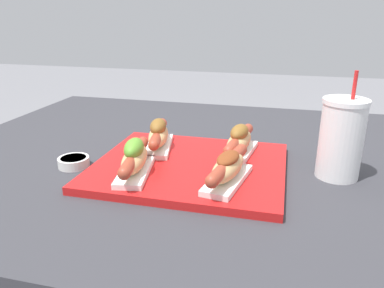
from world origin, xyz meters
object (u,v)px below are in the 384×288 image
Objects in this scene: serving_tray at (190,166)px; hot_dog_1 at (228,168)px; hot_dog_2 at (158,135)px; sauce_bowl at (74,161)px; hot_dog_0 at (135,159)px; hot_dog_3 at (239,141)px; drink_cup at (341,139)px.

hot_dog_1 is at bearing -38.93° from serving_tray.
hot_dog_2 reaches higher than sauce_bowl.
hot_dog_0 is 0.99× the size of hot_dog_3.
hot_dog_0 reaches higher than sauce_bowl.
hot_dog_3 is 0.40m from sauce_bowl.
serving_tray is at bearing 9.88° from sauce_bowl.
hot_dog_1 is 0.38m from sauce_bowl.
hot_dog_2 is 0.21m from hot_dog_3.
sauce_bowl is (-0.38, -0.13, -0.04)m from hot_dog_3.
hot_dog_0 reaches higher than hot_dog_3.
hot_dog_3 reaches higher than serving_tray.
drink_cup is at bearing 17.47° from hot_dog_0.
hot_dog_3 is at bearing 18.80° from sauce_bowl.
hot_dog_0 is 0.45m from drink_cup.
hot_dog_0 is 1.01× the size of hot_dog_2.
hot_dog_0 is 0.20m from hot_dog_1.
serving_tray is 2.12× the size of hot_dog_1.
hot_dog_3 is 2.81× the size of sauce_bowl.
serving_tray is at bearing 41.23° from hot_dog_0.
hot_dog_2 is at bearing 35.53° from sauce_bowl.
sauce_bowl is 0.62m from drink_cup.
drink_cup reaches higher than serving_tray.
hot_dog_1 is (0.10, -0.08, 0.04)m from serving_tray.
sauce_bowl is at bearing -144.47° from hot_dog_2.
hot_dog_2 is 0.22m from sauce_bowl.
sauce_bowl reaches higher than serving_tray.
hot_dog_0 is 1.00× the size of hot_dog_1.
serving_tray is at bearing 141.07° from hot_dog_1.
sauce_bowl is at bearing -170.12° from serving_tray.
hot_dog_2 is (-0.10, 0.08, 0.04)m from serving_tray.
hot_dog_1 is at bearing -90.60° from hot_dog_3.
hot_dog_2 is 0.99× the size of hot_dog_3.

